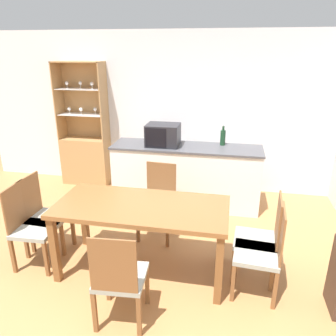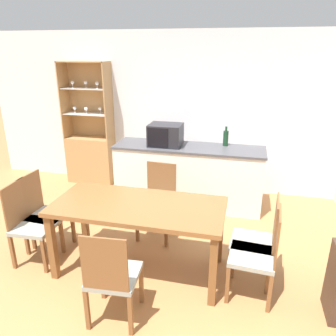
# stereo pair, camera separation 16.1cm
# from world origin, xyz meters

# --- Properties ---
(ground_plane) EXTENTS (18.00, 18.00, 0.00)m
(ground_plane) POSITION_xyz_m (0.00, 0.00, 0.00)
(ground_plane) COLOR #B27A47
(wall_back) EXTENTS (6.80, 0.06, 2.55)m
(wall_back) POSITION_xyz_m (0.00, 2.63, 1.27)
(wall_back) COLOR silver
(wall_back) RESTS_ON ground_plane
(kitchen_counter) EXTENTS (2.20, 0.60, 0.92)m
(kitchen_counter) POSITION_xyz_m (0.31, 1.91, 0.46)
(kitchen_counter) COLOR white
(kitchen_counter) RESTS_ON ground_plane
(display_cabinet) EXTENTS (0.81, 0.35, 2.08)m
(display_cabinet) POSITION_xyz_m (-1.54, 2.44, 0.59)
(display_cabinet) COLOR tan
(display_cabinet) RESTS_ON ground_plane
(dining_table) EXTENTS (1.76, 0.81, 0.78)m
(dining_table) POSITION_xyz_m (0.09, 0.21, 0.69)
(dining_table) COLOR brown
(dining_table) RESTS_ON ground_plane
(dining_chair_side_right_far) EXTENTS (0.45, 0.45, 0.93)m
(dining_chair_side_right_far) POSITION_xyz_m (1.30, 0.33, 0.46)
(dining_chair_side_right_far) COLOR #999E93
(dining_chair_side_right_far) RESTS_ON ground_plane
(dining_chair_side_left_far) EXTENTS (0.44, 0.44, 0.93)m
(dining_chair_side_left_far) POSITION_xyz_m (-1.11, 0.34, 0.46)
(dining_chair_side_left_far) COLOR #999E93
(dining_chair_side_left_far) RESTS_ON ground_plane
(dining_chair_head_far) EXTENTS (0.45, 0.45, 0.93)m
(dining_chair_head_far) POSITION_xyz_m (0.10, 0.95, 0.46)
(dining_chair_head_far) COLOR #999E93
(dining_chair_head_far) RESTS_ON ground_plane
(dining_chair_side_right_near) EXTENTS (0.45, 0.45, 0.93)m
(dining_chair_side_right_near) POSITION_xyz_m (1.30, 0.09, 0.46)
(dining_chair_side_right_near) COLOR #999E93
(dining_chair_side_right_near) RESTS_ON ground_plane
(dining_chair_side_left_near) EXTENTS (0.43, 0.43, 0.93)m
(dining_chair_side_left_near) POSITION_xyz_m (-1.11, 0.09, 0.46)
(dining_chair_side_left_near) COLOR #999E93
(dining_chair_side_left_near) RESTS_ON ground_plane
(dining_chair_head_near) EXTENTS (0.45, 0.45, 0.93)m
(dining_chair_head_near) POSITION_xyz_m (0.10, -0.52, 0.46)
(dining_chair_head_near) COLOR #999E93
(dining_chair_head_near) RESTS_ON ground_plane
(microwave) EXTENTS (0.48, 0.38, 0.32)m
(microwave) POSITION_xyz_m (-0.04, 1.90, 1.08)
(microwave) COLOR #232328
(microwave) RESTS_ON kitchen_counter
(wine_bottle) EXTENTS (0.08, 0.08, 0.29)m
(wine_bottle) POSITION_xyz_m (0.82, 2.09, 1.04)
(wine_bottle) COLOR #193D23
(wine_bottle) RESTS_ON kitchen_counter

